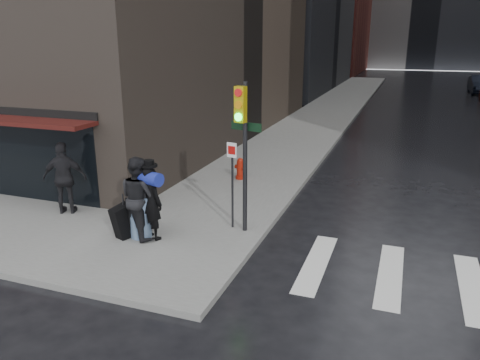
% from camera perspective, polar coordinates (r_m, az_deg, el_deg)
% --- Properties ---
extents(ground, '(140.00, 140.00, 0.00)m').
position_cam_1_polar(ground, '(11.12, -10.01, -9.34)').
color(ground, black).
rests_on(ground, ground).
extents(sidewalk_left, '(4.00, 50.00, 0.15)m').
position_cam_1_polar(sidewalk_left, '(36.26, 11.74, 9.02)').
color(sidewalk_left, slate).
rests_on(sidewalk_left, ground).
extents(man_overcoat, '(1.32, 0.91, 2.01)m').
position_cam_1_polar(man_overcoat, '(11.53, -11.42, -3.06)').
color(man_overcoat, black).
rests_on(man_overcoat, ground).
extents(man_jeans, '(1.38, 1.25, 2.04)m').
position_cam_1_polar(man_jeans, '(11.58, -12.17, -2.09)').
color(man_jeans, black).
rests_on(man_jeans, ground).
extents(man_greycoat, '(1.29, 0.92, 2.03)m').
position_cam_1_polar(man_greycoat, '(13.77, -20.58, 0.22)').
color(man_greycoat, black).
rests_on(man_greycoat, ground).
extents(traffic_light, '(0.92, 0.52, 3.75)m').
position_cam_1_polar(traffic_light, '(11.28, 0.25, 5.17)').
color(traffic_light, black).
rests_on(traffic_light, ground).
extents(fire_hydrant, '(0.43, 0.33, 0.75)m').
position_cam_1_polar(fire_hydrant, '(16.26, 0.03, 1.29)').
color(fire_hydrant, maroon).
rests_on(fire_hydrant, ground).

